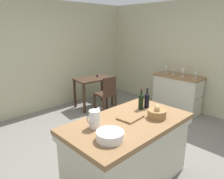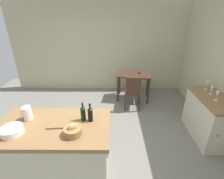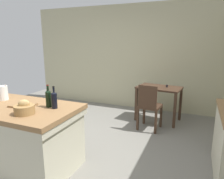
{
  "view_description": "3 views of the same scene",
  "coord_description": "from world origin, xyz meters",
  "px_view_note": "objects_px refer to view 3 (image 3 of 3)",
  "views": [
    {
      "loc": [
        -2.25,
        -2.16,
        1.98
      ],
      "look_at": [
        0.39,
        0.57,
        0.85
      ],
      "focal_mm": 33.6,
      "sensor_mm": 36.0,
      "label": 1
    },
    {
      "loc": [
        0.39,
        -2.52,
        2.35
      ],
      "look_at": [
        0.38,
        0.56,
        0.89
      ],
      "focal_mm": 26.85,
      "sensor_mm": 36.0,
      "label": 2
    },
    {
      "loc": [
        1.71,
        -2.52,
        1.7
      ],
      "look_at": [
        0.45,
        0.51,
        0.94
      ],
      "focal_mm": 33.17,
      "sensor_mm": 36.0,
      "label": 3
    }
  ],
  "objects_px": {
    "wine_bottle_dark": "(54,100)",
    "pitcher": "(3,93)",
    "bread_basket": "(24,109)",
    "writing_desk": "(159,93)",
    "wooden_chair": "(149,105)",
    "wine_bottle_amber": "(48,98)",
    "island_table": "(20,134)",
    "cutting_board": "(23,105)"
  },
  "relations": [
    {
      "from": "wine_bottle_dark",
      "to": "pitcher",
      "type": "bearing_deg",
      "value": 177.89
    },
    {
      "from": "bread_basket",
      "to": "wine_bottle_dark",
      "type": "height_order",
      "value": "wine_bottle_dark"
    },
    {
      "from": "writing_desk",
      "to": "wooden_chair",
      "type": "bearing_deg",
      "value": -97.79
    },
    {
      "from": "bread_basket",
      "to": "wine_bottle_amber",
      "type": "height_order",
      "value": "wine_bottle_amber"
    },
    {
      "from": "pitcher",
      "to": "bread_basket",
      "type": "xyz_separation_m",
      "value": [
        0.74,
        -0.34,
        -0.05
      ]
    },
    {
      "from": "island_table",
      "to": "wine_bottle_dark",
      "type": "relative_size",
      "value": 5.63
    },
    {
      "from": "cutting_board",
      "to": "wine_bottle_amber",
      "type": "height_order",
      "value": "wine_bottle_amber"
    },
    {
      "from": "wooden_chair",
      "to": "bread_basket",
      "type": "xyz_separation_m",
      "value": [
        -1.03,
        -2.07,
        0.43
      ]
    },
    {
      "from": "writing_desk",
      "to": "wooden_chair",
      "type": "relative_size",
      "value": 1.06
    },
    {
      "from": "pitcher",
      "to": "wine_bottle_amber",
      "type": "xyz_separation_m",
      "value": [
        0.83,
        -0.01,
        0.01
      ]
    },
    {
      "from": "wine_bottle_amber",
      "to": "writing_desk",
      "type": "bearing_deg",
      "value": 66.18
    },
    {
      "from": "wine_bottle_dark",
      "to": "wine_bottle_amber",
      "type": "distance_m",
      "value": 0.11
    },
    {
      "from": "island_table",
      "to": "cutting_board",
      "type": "xyz_separation_m",
      "value": [
        0.07,
        0.03,
        0.41
      ]
    },
    {
      "from": "writing_desk",
      "to": "bread_basket",
      "type": "xyz_separation_m",
      "value": [
        -1.11,
        -2.64,
        0.3
      ]
    },
    {
      "from": "bread_basket",
      "to": "wine_bottle_amber",
      "type": "relative_size",
      "value": 0.8
    },
    {
      "from": "cutting_board",
      "to": "island_table",
      "type": "bearing_deg",
      "value": -156.92
    },
    {
      "from": "wooden_chair",
      "to": "pitcher",
      "type": "height_order",
      "value": "pitcher"
    },
    {
      "from": "writing_desk",
      "to": "bread_basket",
      "type": "relative_size",
      "value": 4.1
    },
    {
      "from": "pitcher",
      "to": "wine_bottle_amber",
      "type": "bearing_deg",
      "value": -1.02
    },
    {
      "from": "bread_basket",
      "to": "island_table",
      "type": "bearing_deg",
      "value": 149.86
    },
    {
      "from": "pitcher",
      "to": "wooden_chair",
      "type": "bearing_deg",
      "value": 44.23
    },
    {
      "from": "island_table",
      "to": "cutting_board",
      "type": "height_order",
      "value": "cutting_board"
    },
    {
      "from": "cutting_board",
      "to": "bread_basket",
      "type": "bearing_deg",
      "value": -41.21
    },
    {
      "from": "pitcher",
      "to": "wine_bottle_amber",
      "type": "distance_m",
      "value": 0.83
    },
    {
      "from": "bread_basket",
      "to": "pitcher",
      "type": "bearing_deg",
      "value": 155.35
    },
    {
      "from": "cutting_board",
      "to": "wine_bottle_amber",
      "type": "relative_size",
      "value": 1.01
    },
    {
      "from": "writing_desk",
      "to": "wine_bottle_amber",
      "type": "bearing_deg",
      "value": -113.82
    },
    {
      "from": "writing_desk",
      "to": "pitcher",
      "type": "distance_m",
      "value": 2.97
    },
    {
      "from": "pitcher",
      "to": "bread_basket",
      "type": "height_order",
      "value": "pitcher"
    },
    {
      "from": "bread_basket",
      "to": "wine_bottle_dark",
      "type": "xyz_separation_m",
      "value": [
        0.19,
        0.31,
        0.05
      ]
    },
    {
      "from": "island_table",
      "to": "pitcher",
      "type": "height_order",
      "value": "pitcher"
    },
    {
      "from": "writing_desk",
      "to": "wine_bottle_dark",
      "type": "distance_m",
      "value": 2.53
    },
    {
      "from": "wooden_chair",
      "to": "wine_bottle_amber",
      "type": "height_order",
      "value": "wine_bottle_amber"
    },
    {
      "from": "wine_bottle_dark",
      "to": "island_table",
      "type": "bearing_deg",
      "value": -167.59
    },
    {
      "from": "cutting_board",
      "to": "wine_bottle_amber",
      "type": "distance_m",
      "value": 0.37
    },
    {
      "from": "island_table",
      "to": "wine_bottle_dark",
      "type": "xyz_separation_m",
      "value": [
        0.52,
        0.12,
        0.52
      ]
    },
    {
      "from": "pitcher",
      "to": "bread_basket",
      "type": "distance_m",
      "value": 0.82
    },
    {
      "from": "writing_desk",
      "to": "cutting_board",
      "type": "xyz_separation_m",
      "value": [
        -1.36,
        -2.41,
        0.25
      ]
    },
    {
      "from": "cutting_board",
      "to": "wine_bottle_dark",
      "type": "relative_size",
      "value": 1.04
    },
    {
      "from": "wine_bottle_dark",
      "to": "wine_bottle_amber",
      "type": "bearing_deg",
      "value": 169.6
    },
    {
      "from": "island_table",
      "to": "wooden_chair",
      "type": "bearing_deg",
      "value": 54.07
    },
    {
      "from": "wooden_chair",
      "to": "wine_bottle_amber",
      "type": "bearing_deg",
      "value": -118.44
    }
  ]
}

